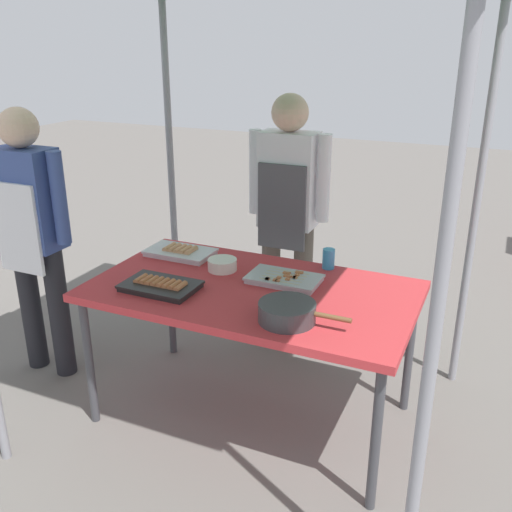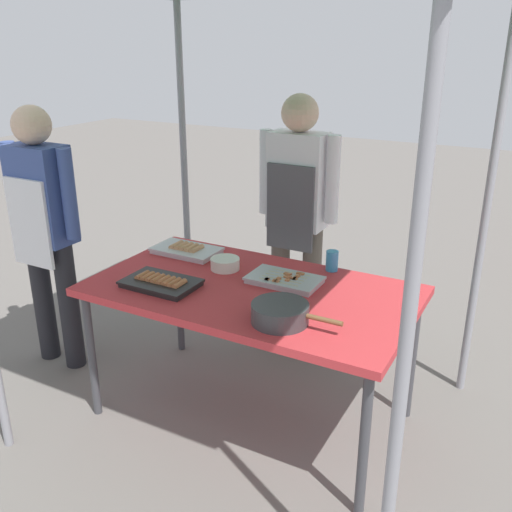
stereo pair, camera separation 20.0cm
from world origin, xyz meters
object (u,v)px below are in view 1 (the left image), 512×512
at_px(tray_pork_links, 161,286).
at_px(drink_cup_near_edge, 329,259).
at_px(stall_table, 252,297).
at_px(cooking_wok, 288,311).
at_px(condiment_bowl, 222,265).
at_px(vendor_woman, 288,204).
at_px(customer_nearby, 32,225).
at_px(tray_meat_skewers, 284,279).
at_px(tray_grilled_sausages, 180,252).

distance_m(tray_pork_links, drink_cup_near_edge, 0.90).
xyz_separation_m(stall_table, cooking_wok, (0.29, -0.26, 0.10)).
relative_size(cooking_wok, condiment_bowl, 2.66).
distance_m(vendor_woman, customer_nearby, 1.49).
xyz_separation_m(tray_meat_skewers, cooking_wok, (0.17, -0.39, 0.03)).
xyz_separation_m(stall_table, tray_meat_skewers, (0.12, 0.13, 0.07)).
distance_m(tray_grilled_sausages, customer_nearby, 0.84).
xyz_separation_m(condiment_bowl, vendor_woman, (0.11, 0.67, 0.18)).
bearing_deg(tray_pork_links, tray_meat_skewers, 32.42).
bearing_deg(customer_nearby, tray_meat_skewers, 8.47).
distance_m(tray_pork_links, vendor_woman, 1.07).
bearing_deg(tray_grilled_sausages, condiment_bowl, -17.26).
xyz_separation_m(stall_table, customer_nearby, (-1.32, -0.09, 0.23)).
xyz_separation_m(vendor_woman, customer_nearby, (-1.19, -0.90, -0.03)).
bearing_deg(cooking_wok, drink_cup_near_edge, 91.92).
xyz_separation_m(tray_grilled_sausages, tray_meat_skewers, (0.68, -0.11, -0.00)).
distance_m(tray_pork_links, customer_nearby, 0.94).
bearing_deg(tray_meat_skewers, stall_table, -133.49).
distance_m(drink_cup_near_edge, customer_nearby, 1.66).
bearing_deg(customer_nearby, tray_grilled_sausages, 23.46).
relative_size(vendor_woman, customer_nearby, 1.03).
relative_size(tray_grilled_sausages, customer_nearby, 0.24).
bearing_deg(stall_table, cooking_wok, -42.13).
distance_m(cooking_wok, vendor_woman, 1.17).
distance_m(stall_table, cooking_wok, 0.40).
bearing_deg(tray_meat_skewers, tray_grilled_sausages, 170.42).
relative_size(cooking_wok, customer_nearby, 0.26).
height_order(cooking_wok, drink_cup_near_edge, drink_cup_near_edge).
distance_m(tray_grilled_sausages, drink_cup_near_edge, 0.84).
bearing_deg(tray_meat_skewers, tray_pork_links, -147.58).
height_order(stall_table, cooking_wok, cooking_wok).
height_order(tray_pork_links, condiment_bowl, condiment_bowl).
relative_size(stall_table, drink_cup_near_edge, 14.74).
xyz_separation_m(drink_cup_near_edge, customer_nearby, (-1.59, -0.49, 0.13)).
bearing_deg(cooking_wok, customer_nearby, 173.71).
xyz_separation_m(cooking_wok, condiment_bowl, (-0.53, 0.41, -0.02)).
bearing_deg(vendor_woman, tray_pork_links, 75.03).
relative_size(tray_meat_skewers, vendor_woman, 0.23).
height_order(tray_grilled_sausages, customer_nearby, customer_nearby).
height_order(vendor_woman, customer_nearby, vendor_woman).
height_order(tray_meat_skewers, customer_nearby, customer_nearby).
height_order(tray_grilled_sausages, tray_meat_skewers, tray_grilled_sausages).
xyz_separation_m(tray_grilled_sausages, condiment_bowl, (0.32, -0.10, 0.01)).
height_order(stall_table, drink_cup_near_edge, drink_cup_near_edge).
distance_m(condiment_bowl, vendor_woman, 0.70).
bearing_deg(drink_cup_near_edge, tray_grilled_sausages, -169.31).
bearing_deg(customer_nearby, tray_pork_links, -7.33).
relative_size(stall_table, tray_meat_skewers, 4.36).
height_order(stall_table, tray_pork_links, tray_pork_links).
bearing_deg(cooking_wok, tray_grilled_sausages, 149.21).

